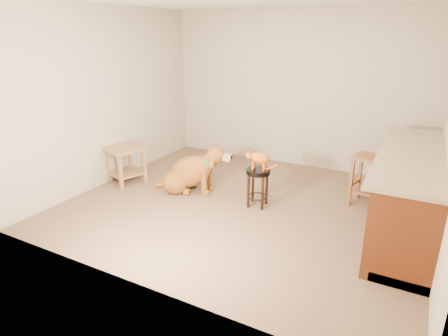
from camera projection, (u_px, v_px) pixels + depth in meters
The scene contains 8 objects.
floor at pixel (243, 205), 5.07m from camera, with size 4.50×4.00×0.01m, color brown.
room_shell at pixel (246, 79), 4.50m from camera, with size 4.54×4.04×2.62m.
cabinet_run at pixel (408, 195), 4.31m from camera, with size 0.70×2.56×0.94m.
padded_stool at pixel (258, 180), 4.94m from camera, with size 0.32×0.32×0.52m.
wood_stool at pixel (366, 180), 4.99m from camera, with size 0.44×0.44×0.69m.
side_table at pixel (125, 159), 5.78m from camera, with size 0.68×0.68×0.56m.
golden_retriever at pixel (190, 173), 5.44m from camera, with size 1.16×0.67×0.75m.
tabby_kitten at pixel (258, 158), 4.84m from camera, with size 0.43×0.19×0.27m.
Camera 1 is at (1.93, -4.19, 2.18)m, focal length 30.00 mm.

